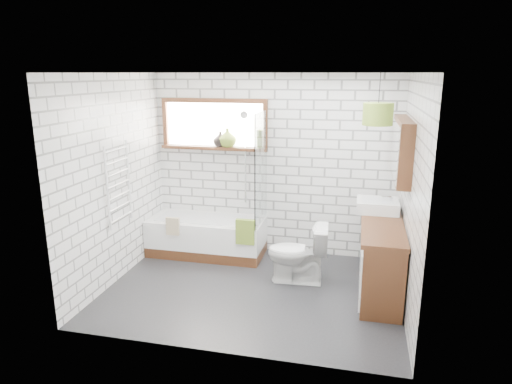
% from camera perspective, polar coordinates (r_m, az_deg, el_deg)
% --- Properties ---
extents(floor, '(3.40, 2.60, 0.01)m').
position_cam_1_polar(floor, '(5.56, -0.44, -12.11)').
color(floor, black).
rests_on(floor, ground).
extents(ceiling, '(3.40, 2.60, 0.01)m').
position_cam_1_polar(ceiling, '(4.96, -0.50, 14.74)').
color(ceiling, white).
rests_on(ceiling, ground).
extents(wall_back, '(3.40, 0.01, 2.50)m').
position_cam_1_polar(wall_back, '(6.36, 2.27, 3.34)').
color(wall_back, white).
rests_on(wall_back, ground).
extents(wall_front, '(3.40, 0.01, 2.50)m').
position_cam_1_polar(wall_front, '(3.91, -4.93, -4.01)').
color(wall_front, white).
rests_on(wall_front, ground).
extents(wall_left, '(0.01, 2.60, 2.50)m').
position_cam_1_polar(wall_left, '(5.75, -17.25, 1.45)').
color(wall_left, white).
rests_on(wall_left, ground).
extents(wall_right, '(0.01, 2.60, 2.50)m').
position_cam_1_polar(wall_right, '(5.01, 18.84, -0.56)').
color(wall_right, white).
rests_on(wall_right, ground).
extents(window, '(1.52, 0.16, 0.68)m').
position_cam_1_polar(window, '(6.45, -5.28, 8.38)').
color(window, '#391D0F').
rests_on(window, wall_back).
extents(towel_radiator, '(0.06, 0.52, 1.00)m').
position_cam_1_polar(towel_radiator, '(5.74, -16.82, 0.94)').
color(towel_radiator, white).
rests_on(towel_radiator, wall_left).
extents(mirror_cabinet, '(0.16, 1.20, 0.70)m').
position_cam_1_polar(mirror_cabinet, '(5.51, 17.73, 5.11)').
color(mirror_cabinet, '#391D0F').
rests_on(mirror_cabinet, wall_right).
extents(shower_riser, '(0.02, 0.02, 1.30)m').
position_cam_1_polar(shower_riser, '(6.39, -1.34, 4.30)').
color(shower_riser, silver).
rests_on(shower_riser, wall_back).
extents(bathtub, '(1.60, 0.71, 0.52)m').
position_cam_1_polar(bathtub, '(6.52, -6.15, -5.51)').
color(bathtub, white).
rests_on(bathtub, floor).
extents(shower_screen, '(0.02, 0.72, 1.50)m').
position_cam_1_polar(shower_screen, '(6.03, 0.64, 2.91)').
color(shower_screen, white).
rests_on(shower_screen, bathtub).
extents(towel_green, '(0.25, 0.07, 0.34)m').
position_cam_1_polar(towel_green, '(5.94, -1.35, -5.01)').
color(towel_green, olive).
rests_on(towel_green, bathtub).
extents(towel_beige, '(0.19, 0.05, 0.24)m').
position_cam_1_polar(towel_beige, '(6.25, -10.35, -4.23)').
color(towel_beige, tan).
rests_on(towel_beige, bathtub).
extents(vanity, '(0.47, 1.46, 0.83)m').
position_cam_1_polar(vanity, '(5.52, 15.36, -8.02)').
color(vanity, '#391D0F').
rests_on(vanity, floor).
extents(basin, '(0.50, 0.44, 0.15)m').
position_cam_1_polar(basin, '(5.83, 14.93, -1.66)').
color(basin, white).
rests_on(basin, vanity).
extents(tap, '(0.03, 0.03, 0.14)m').
position_cam_1_polar(tap, '(5.83, 16.53, -1.30)').
color(tap, silver).
rests_on(tap, vanity).
extents(toilet, '(0.46, 0.75, 0.74)m').
position_cam_1_polar(toilet, '(5.63, 5.20, -7.64)').
color(toilet, white).
rests_on(toilet, floor).
extents(vase_olive, '(0.29, 0.29, 0.26)m').
position_cam_1_polar(vase_olive, '(6.38, -3.60, 6.62)').
color(vase_olive, olive).
rests_on(vase_olive, window).
extents(vase_dark, '(0.25, 0.25, 0.21)m').
position_cam_1_polar(vase_dark, '(6.41, -4.48, 6.44)').
color(vase_dark, black).
rests_on(vase_dark, window).
extents(bottle, '(0.10, 0.10, 0.25)m').
position_cam_1_polar(bottle, '(6.27, 0.37, 6.45)').
color(bottle, olive).
rests_on(bottle, window).
extents(pendant, '(0.30, 0.30, 0.22)m').
position_cam_1_polar(pendant, '(4.77, 15.00, 9.38)').
color(pendant, olive).
rests_on(pendant, ceiling).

